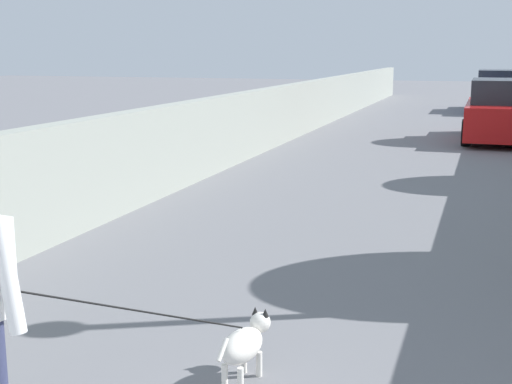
% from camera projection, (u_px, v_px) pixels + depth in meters
% --- Properties ---
extents(ground_plane, '(80.00, 80.00, 0.00)m').
position_uv_depth(ground_plane, '(399.00, 161.00, 14.56)').
color(ground_plane, slate).
extents(wall_left, '(48.00, 0.30, 1.39)m').
position_uv_depth(wall_left, '(221.00, 132.00, 13.54)').
color(wall_left, '#999E93').
rests_on(wall_left, ground).
extents(dog, '(1.73, 1.13, 1.06)m').
position_uv_depth(dog, '(244.00, 343.00, 4.82)').
color(dog, white).
rests_on(dog, ground).
extents(car_near, '(4.07, 1.80, 1.54)m').
position_uv_depth(car_near, '(502.00, 113.00, 17.60)').
color(car_near, '#B71414').
rests_on(car_near, ground).
extents(car_far, '(4.37, 1.80, 1.54)m').
position_uv_depth(car_far, '(499.00, 92.00, 26.11)').
color(car_far, navy).
rests_on(car_far, ground).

